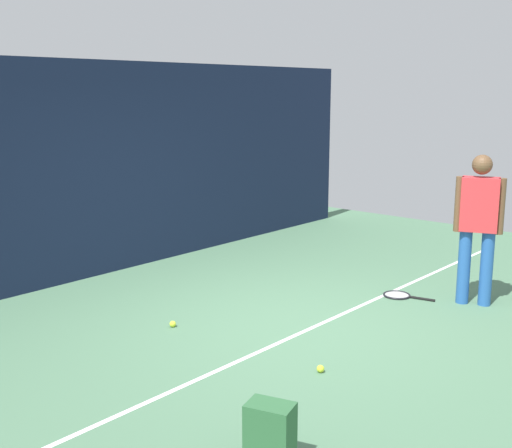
% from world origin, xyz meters
% --- Properties ---
extents(ground_plane, '(12.00, 12.00, 0.00)m').
position_xyz_m(ground_plane, '(0.00, 0.00, 0.00)').
color(ground_plane, '#4C7556').
extents(back_fence, '(10.00, 0.10, 2.76)m').
position_xyz_m(back_fence, '(0.00, 3.00, 1.38)').
color(back_fence, '#141E38').
rests_on(back_fence, ground).
extents(court_line, '(9.00, 0.05, 0.00)m').
position_xyz_m(court_line, '(0.00, -0.31, 0.00)').
color(court_line, white).
rests_on(court_line, ground).
extents(tennis_player, '(0.35, 0.50, 1.70)m').
position_xyz_m(tennis_player, '(1.89, -1.23, 0.97)').
color(tennis_player, '#2659A5').
rests_on(tennis_player, ground).
extents(tennis_racket, '(0.39, 0.64, 0.03)m').
position_xyz_m(tennis_racket, '(1.58, -0.47, 0.01)').
color(tennis_racket, black).
rests_on(tennis_racket, ground).
extents(backpack, '(0.34, 0.35, 0.44)m').
position_xyz_m(backpack, '(-2.14, -1.60, 0.21)').
color(backpack, '#2D6038').
rests_on(backpack, ground).
extents(tennis_ball_near_player, '(0.07, 0.07, 0.07)m').
position_xyz_m(tennis_ball_near_player, '(-0.76, -1.01, 0.03)').
color(tennis_ball_near_player, '#CCE033').
rests_on(tennis_ball_near_player, ground).
extents(tennis_ball_by_fence, '(0.07, 0.07, 0.07)m').
position_xyz_m(tennis_ball_by_fence, '(-0.86, 0.78, 0.03)').
color(tennis_ball_by_fence, '#CCE033').
rests_on(tennis_ball_by_fence, ground).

